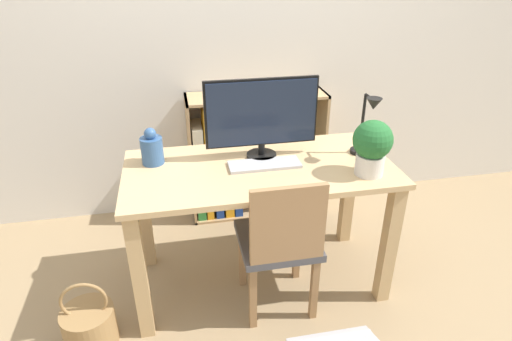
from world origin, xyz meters
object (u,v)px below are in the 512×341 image
at_px(keyboard, 265,165).
at_px(chair, 281,241).
at_px(potted_plant, 372,145).
at_px(basket, 90,326).
at_px(desk_lamp, 368,121).
at_px(bookshelf, 232,159).
at_px(vase, 152,149).
at_px(monitor, 262,115).

distance_m(keyboard, chair, 0.40).
xyz_separation_m(potted_plant, basket, (-1.43, -0.11, -0.80)).
xyz_separation_m(desk_lamp, basket, (-1.49, -0.30, -0.85)).
distance_m(keyboard, bookshelf, 0.85).
xyz_separation_m(keyboard, vase, (-0.57, 0.15, 0.07)).
relative_size(desk_lamp, potted_plant, 1.22).
bearing_deg(potted_plant, keyboard, 159.64).
relative_size(bookshelf, basket, 2.48).
bearing_deg(monitor, potted_plant, -32.08).
relative_size(monitor, basket, 1.56).
bearing_deg(vase, bookshelf, 51.34).
xyz_separation_m(desk_lamp, chair, (-0.52, -0.25, -0.51)).
distance_m(vase, basket, 0.93).
xyz_separation_m(keyboard, basket, (-0.94, -0.29, -0.65)).
relative_size(vase, desk_lamp, 0.58).
xyz_separation_m(chair, bookshelf, (-0.10, 1.02, -0.02)).
distance_m(monitor, chair, 0.65).
distance_m(desk_lamp, bookshelf, 1.12).
bearing_deg(desk_lamp, basket, -168.75).
bearing_deg(basket, desk_lamp, 11.25).
height_order(potted_plant, basket, potted_plant).
bearing_deg(bookshelf, basket, -129.25).
relative_size(vase, potted_plant, 0.70).
height_order(monitor, vase, monitor).
xyz_separation_m(monitor, bookshelf, (-0.08, 0.65, -0.56)).
xyz_separation_m(vase, desk_lamp, (1.12, -0.15, 0.13)).
bearing_deg(potted_plant, chair, -172.55).
bearing_deg(potted_plant, basket, -175.65).
height_order(desk_lamp, chair, desk_lamp).
height_order(desk_lamp, basket, desk_lamp).
bearing_deg(basket, keyboard, 17.26).
height_order(monitor, desk_lamp, monitor).
bearing_deg(monitor, basket, -156.45).
relative_size(desk_lamp, basket, 0.90).
distance_m(monitor, bookshelf, 0.87).
height_order(monitor, potted_plant, monitor).
distance_m(chair, bookshelf, 1.02).
xyz_separation_m(desk_lamp, bookshelf, (-0.62, 0.77, -0.53)).
relative_size(keyboard, desk_lamp, 1.08).
bearing_deg(monitor, bookshelf, 96.63).
bearing_deg(keyboard, bookshelf, 95.02).
bearing_deg(desk_lamp, keyboard, -179.57).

